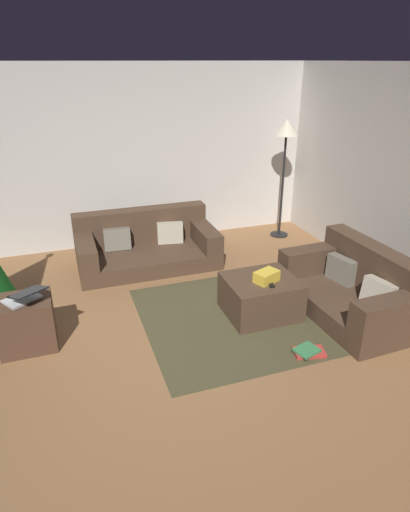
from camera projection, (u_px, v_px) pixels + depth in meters
ground_plane at (164, 360)px, 4.18m from camera, size 6.40×6.40×0.00m
rear_partition at (107, 159)px, 6.35m from camera, size 6.40×0.12×2.60m
couch_left at (146, 245)px, 6.12m from camera, size 1.88×1.00×0.70m
couch_right at (356, 289)px, 4.89m from camera, size 0.95×1.60×0.75m
ottoman at (261, 296)px, 4.88m from camera, size 0.77×0.68×0.43m
gift_box at (267, 276)px, 4.72m from camera, size 0.30×0.25×0.12m
tv_remote at (270, 284)px, 4.67m from camera, size 0.07×0.17×0.02m
side_table at (27, 323)px, 4.29m from camera, size 0.52×0.44×0.52m
laptop at (24, 296)px, 4.13m from camera, size 0.46×0.48×0.16m
book_stack at (308, 352)px, 4.25m from camera, size 0.33×0.24×0.06m
corner_lamp at (286, 137)px, 6.52m from camera, size 0.36×0.36×1.83m
area_rug at (260, 313)px, 4.96m from camera, size 2.60×2.00×0.01m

